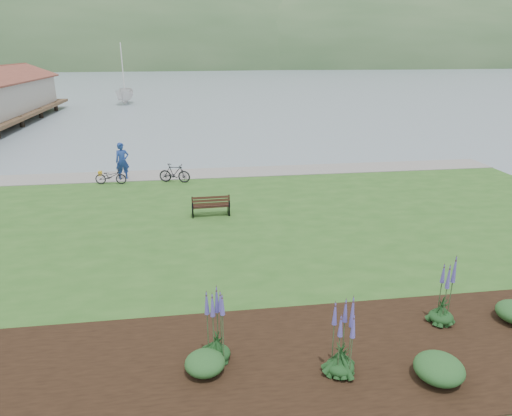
{
  "coord_description": "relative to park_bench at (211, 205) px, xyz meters",
  "views": [
    {
      "loc": [
        -0.61,
        -18.21,
        7.11
      ],
      "look_at": [
        1.72,
        -1.86,
        1.3
      ],
      "focal_mm": 32.0,
      "sensor_mm": 36.0,
      "label": 1
    }
  ],
  "objects": [
    {
      "name": "ground",
      "position": [
        -0.06,
        0.08,
        -0.88
      ],
      "size": [
        600.0,
        600.0,
        0.0
      ],
      "primitive_type": "plane",
      "color": "gray",
      "rests_on": "ground"
    },
    {
      "name": "lawn",
      "position": [
        -0.06,
        -1.92,
        -0.68
      ],
      "size": [
        34.0,
        20.0,
        0.4
      ],
      "primitive_type": "cube",
      "color": "#2A591F",
      "rests_on": "ground"
    },
    {
      "name": "shoreline_path",
      "position": [
        -0.06,
        6.98,
        -0.47
      ],
      "size": [
        34.0,
        2.2,
        0.03
      ],
      "primitive_type": "cube",
      "color": "gray",
      "rests_on": "lawn"
    },
    {
      "name": "garden_bed",
      "position": [
        2.94,
        -9.72,
        -0.46
      ],
      "size": [
        24.0,
        4.4,
        0.04
      ],
      "primitive_type": "cube",
      "color": "black",
      "rests_on": "lawn"
    },
    {
      "name": "far_hillside",
      "position": [
        19.94,
        170.08,
        -0.88
      ],
      "size": [
        580.0,
        80.0,
        38.0
      ],
      "primitive_type": null,
      "color": "#355831",
      "rests_on": "ground"
    },
    {
      "name": "park_bench",
      "position": [
        0.0,
        0.0,
        0.0
      ],
      "size": [
        1.6,
        0.69,
        0.97
      ],
      "rotation": [
        0.0,
        0.0,
        0.03
      ],
      "color": "black",
      "rests_on": "lawn"
    },
    {
      "name": "person",
      "position": [
        -4.38,
        6.4,
        0.68
      ],
      "size": [
        1.0,
        0.84,
        2.34
      ],
      "primitive_type": "imported",
      "rotation": [
        0.0,
        0.0,
        0.36
      ],
      "color": "navy",
      "rests_on": "lawn"
    },
    {
      "name": "bicycle_a",
      "position": [
        -4.91,
        5.55,
        -0.07
      ],
      "size": [
        0.71,
        1.65,
        0.84
      ],
      "primitive_type": "imported",
      "rotation": [
        0.0,
        0.0,
        1.47
      ],
      "color": "black",
      "rests_on": "lawn"
    },
    {
      "name": "bicycle_b",
      "position": [
        -1.64,
        5.41,
        0.02
      ],
      "size": [
        0.93,
        1.74,
        1.0
      ],
      "primitive_type": "imported",
      "rotation": [
        0.0,
        0.0,
        1.29
      ],
      "color": "black",
      "rests_on": "lawn"
    },
    {
      "name": "sailboat",
      "position": [
        -9.19,
        46.08,
        -0.88
      ],
      "size": [
        9.64,
        9.8,
        24.8
      ],
      "primitive_type": "imported",
      "rotation": [
        0.0,
        0.0,
        -0.02
      ],
      "color": "silver",
      "rests_on": "ground"
    },
    {
      "name": "pannier",
      "position": [
        -5.77,
        7.28,
        -0.35
      ],
      "size": [
        0.19,
        0.27,
        0.27
      ],
      "primitive_type": "cube",
      "rotation": [
        0.0,
        0.0,
        -0.1
      ],
      "color": "#BB9616",
      "rests_on": "lawn"
    },
    {
      "name": "echium_0",
      "position": [
        2.29,
        -10.3,
        0.39
      ],
      "size": [
        0.62,
        0.62,
        1.98
      ],
      "color": "#133617",
      "rests_on": "garden_bed"
    },
    {
      "name": "echium_1",
      "position": [
        5.46,
        -8.8,
        0.3
      ],
      "size": [
        0.62,
        0.62,
        2.0
      ],
      "color": "#133617",
      "rests_on": "garden_bed"
    },
    {
      "name": "echium_4",
      "position": [
        -0.32,
        -9.47,
        0.47
      ],
      "size": [
        0.62,
        0.62,
        2.14
      ],
      "color": "#133617",
      "rests_on": "garden_bed"
    },
    {
      "name": "shrub_0",
      "position": [
        -0.61,
        -9.86,
        -0.22
      ],
      "size": [
        0.88,
        0.88,
        0.44
      ],
      "primitive_type": "ellipsoid",
      "color": "#1E4C21",
      "rests_on": "garden_bed"
    },
    {
      "name": "shrub_1",
      "position": [
        4.3,
        -10.79,
        -0.18
      ],
      "size": [
        1.06,
        1.06,
        0.53
      ],
      "primitive_type": "ellipsoid",
      "color": "#1E4C21",
      "rests_on": "garden_bed"
    }
  ]
}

